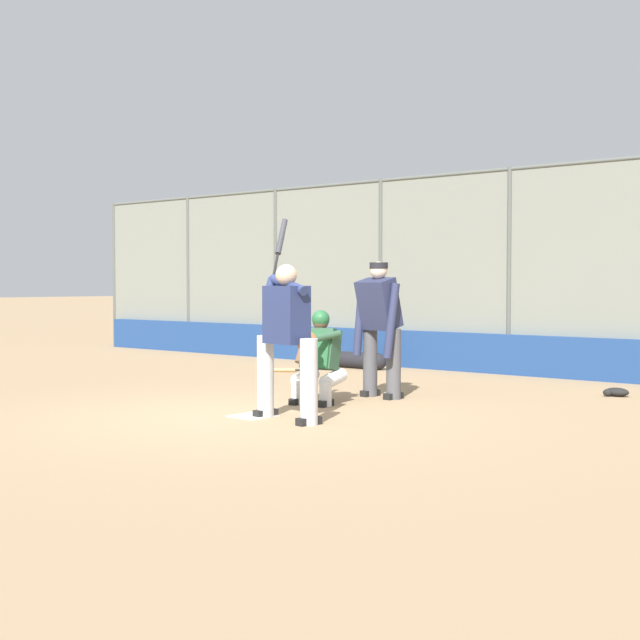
% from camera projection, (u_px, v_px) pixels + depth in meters
% --- Properties ---
extents(ground_plane, '(160.00, 160.00, 0.00)m').
position_uv_depth(ground_plane, '(253.00, 416.00, 9.93)').
color(ground_plane, '#9E7F5B').
extents(home_plate_marker, '(0.43, 0.43, 0.01)m').
position_uv_depth(home_plate_marker, '(253.00, 416.00, 9.93)').
color(home_plate_marker, white).
rests_on(home_plate_marker, ground_plane).
extents(backstop_fence, '(20.67, 0.08, 3.38)m').
position_uv_depth(backstop_fence, '(509.00, 266.00, 14.55)').
color(backstop_fence, '#515651').
rests_on(backstop_fence, ground_plane).
extents(padding_wall, '(20.18, 0.18, 0.65)m').
position_uv_depth(padding_wall, '(506.00, 354.00, 14.53)').
color(padding_wall, navy).
rests_on(padding_wall, ground_plane).
extents(batter_at_plate, '(0.97, 0.75, 2.23)m').
position_uv_depth(batter_at_plate, '(286.00, 336.00, 9.59)').
color(batter_at_plate, '#B7B7BC').
rests_on(batter_at_plate, ground_plane).
extents(catcher_behind_plate, '(0.65, 0.75, 1.15)m').
position_uv_depth(catcher_behind_plate, '(318.00, 355.00, 10.94)').
color(catcher_behind_plate, silver).
rests_on(catcher_behind_plate, ground_plane).
extents(umpire_home, '(0.71, 0.49, 1.77)m').
position_uv_depth(umpire_home, '(379.00, 325.00, 11.50)').
color(umpire_home, '#4C4C51').
rests_on(umpire_home, ground_plane).
extents(spare_bat_by_padding, '(0.72, 0.58, 0.07)m').
position_uv_depth(spare_bat_by_padding, '(284.00, 370.00, 14.91)').
color(spare_bat_by_padding, black).
rests_on(spare_bat_by_padding, ground_plane).
extents(fielding_glove_on_dirt, '(0.32, 0.24, 0.12)m').
position_uv_depth(fielding_glove_on_dirt, '(616.00, 392.00, 11.69)').
color(fielding_glove_on_dirt, black).
rests_on(fielding_glove_on_dirt, ground_plane).
extents(equipment_bag_dugout_side, '(1.12, 0.29, 0.29)m').
position_uv_depth(equipment_bag_dugout_side, '(359.00, 360.00, 15.53)').
color(equipment_bag_dugout_side, black).
rests_on(equipment_bag_dugout_side, ground_plane).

